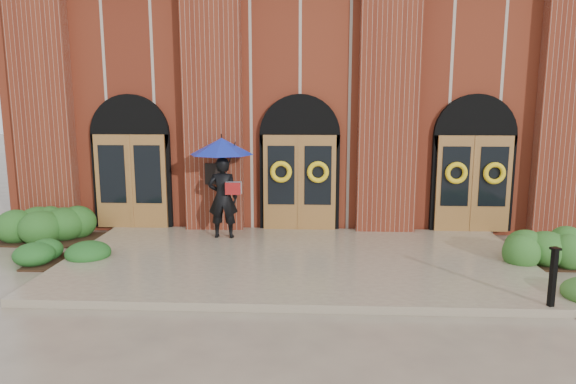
# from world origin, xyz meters

# --- Properties ---
(ground) EXTENTS (90.00, 90.00, 0.00)m
(ground) POSITION_xyz_m (0.00, 0.00, 0.00)
(ground) COLOR gray
(ground) RESTS_ON ground
(landing) EXTENTS (10.00, 5.30, 0.15)m
(landing) POSITION_xyz_m (0.00, 0.15, 0.07)
(landing) COLOR gray
(landing) RESTS_ON ground
(church_building) EXTENTS (16.20, 12.53, 7.00)m
(church_building) POSITION_xyz_m (0.00, 8.78, 3.50)
(church_building) COLOR maroon
(church_building) RESTS_ON ground
(man_with_umbrella) EXTENTS (1.59, 1.59, 2.48)m
(man_with_umbrella) POSITION_xyz_m (-1.87, 1.78, 1.89)
(man_with_umbrella) COLOR black
(man_with_umbrella) RESTS_ON landing
(metal_post) EXTENTS (0.17, 0.17, 1.01)m
(metal_post) POSITION_xyz_m (4.30, -2.35, 0.68)
(metal_post) COLOR black
(metal_post) RESTS_ON landing
(hedge_wall_left) EXTENTS (3.08, 1.23, 0.79)m
(hedge_wall_left) POSITION_xyz_m (-6.55, 1.83, 0.39)
(hedge_wall_left) COLOR #23521B
(hedge_wall_left) RESTS_ON ground
(hedge_wall_right) EXTENTS (2.77, 1.11, 0.71)m
(hedge_wall_right) POSITION_xyz_m (6.11, 0.51, 0.35)
(hedge_wall_right) COLOR #2A591F
(hedge_wall_right) RESTS_ON ground
(hedge_front_left) EXTENTS (1.29, 1.11, 0.46)m
(hedge_front_left) POSITION_xyz_m (-5.10, 0.00, 0.23)
(hedge_front_left) COLOR #1D501B
(hedge_front_left) RESTS_ON ground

